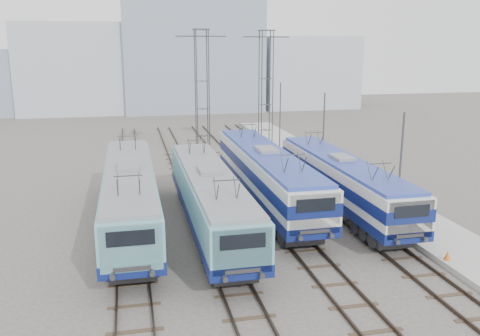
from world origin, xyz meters
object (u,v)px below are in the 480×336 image
safety_cone (448,255)px  locomotive_center_right (267,173)px  catenary_tower_east (266,88)px  locomotive_far_right (342,179)px  mast_front (400,172)px  mast_rear (280,117)px  catenary_tower_west (202,91)px  locomotive_far_left (130,193)px  mast_mid (323,137)px  locomotive_center_left (210,196)px

safety_cone → locomotive_center_right: bearing=119.4°
catenary_tower_east → locomotive_far_right: bearing=-89.2°
locomotive_center_right → mast_front: (6.35, -5.89, 1.13)m
catenary_tower_east → mast_rear: catenary_tower_east is taller
catenary_tower_west → mast_rear: bearing=24.9°
locomotive_far_left → locomotive_far_right: locomotive_far_left is taller
locomotive_far_right → mast_rear: bearing=84.8°
locomotive_center_right → mast_front: mast_front is taller
locomotive_far_left → safety_cone: size_ratio=37.41×
locomotive_far_right → safety_cone: bearing=-79.0°
mast_front → mast_mid: size_ratio=1.00×
locomotive_far_left → locomotive_center_left: size_ratio=1.04×
locomotive_center_left → catenary_tower_west: bearing=82.9°
catenary_tower_east → safety_cone: bearing=-85.8°
catenary_tower_west → catenary_tower_east: 6.80m
catenary_tower_east → locomotive_center_right: bearing=-104.8°
locomotive_far_right → locomotive_center_right: bearing=155.8°
locomotive_far_right → catenary_tower_east: (-0.25, 18.14, 4.44)m
locomotive_center_left → catenary_tower_east: bearing=66.5°
locomotive_center_left → catenary_tower_west: size_ratio=1.47×
locomotive_far_left → locomotive_center_right: 9.38m
locomotive_center_left → mast_mid: (10.85, 10.16, 1.30)m
locomotive_center_right → mast_front: 8.73m
locomotive_center_left → locomotive_center_right: 6.05m
locomotive_far_left → locomotive_center_left: 4.72m
locomotive_far_left → safety_cone: locomotive_far_left is taller
mast_rear → locomotive_center_left: bearing=-116.1°
mast_rear → catenary_tower_west: bearing=-155.1°
locomotive_center_left → mast_rear: (10.85, 22.16, 1.30)m
locomotive_far_right → catenary_tower_west: catenary_tower_west is taller
catenary_tower_west → locomotive_center_left: bearing=-97.1°
safety_cone → mast_mid: bearing=89.7°
locomotive_center_right → catenary_tower_west: bearing=99.1°
locomotive_far_right → catenary_tower_east: size_ratio=1.43×
catenary_tower_west → catenary_tower_east: same height
locomotive_center_left → catenary_tower_west: 18.83m
locomotive_far_left → mast_mid: mast_mid is taller
locomotive_far_left → safety_cone: (15.25, -8.46, -1.73)m
mast_rear → locomotive_center_right: bearing=-109.3°
locomotive_far_right → mast_rear: size_ratio=2.45×
locomotive_center_left → mast_front: mast_front is taller
mast_mid → mast_rear: (0.00, 12.00, 0.00)m
locomotive_center_left → mast_rear: bearing=63.9°
mast_mid → locomotive_center_left: bearing=-136.9°
locomotive_center_left → catenary_tower_east: (8.75, 20.16, 4.44)m
locomotive_far_left → mast_front: size_ratio=2.61×
mast_mid → mast_rear: size_ratio=1.00×
safety_cone → locomotive_far_right: bearing=101.0°
locomotive_center_right → catenary_tower_east: size_ratio=1.55×
locomotive_center_left → locomotive_far_right: bearing=12.7°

